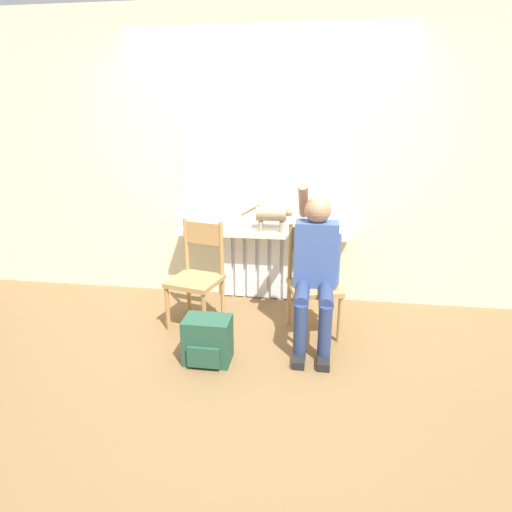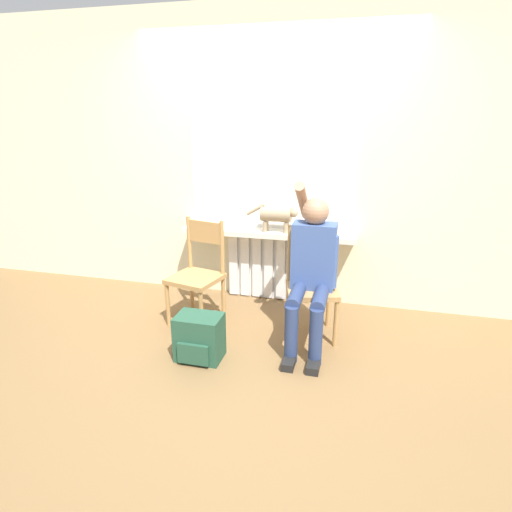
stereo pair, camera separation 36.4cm
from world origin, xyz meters
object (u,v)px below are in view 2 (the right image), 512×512
(chair_left, at_px, (198,272))
(chair_right, at_px, (311,283))
(person, at_px, (312,266))
(backpack, at_px, (199,338))
(cat, at_px, (277,215))

(chair_left, distance_m, chair_right, 0.99)
(person, bearing_deg, backpack, -147.91)
(chair_right, relative_size, person, 0.70)
(chair_left, xyz_separation_m, cat, (0.58, 0.54, 0.42))
(chair_right, height_order, cat, cat)
(backpack, bearing_deg, cat, 73.07)
(chair_left, xyz_separation_m, person, (1.00, -0.12, 0.19))
(chair_right, bearing_deg, chair_left, 165.36)
(chair_right, height_order, backpack, chair_right)
(cat, bearing_deg, chair_right, -52.93)
(chair_left, height_order, cat, cat)
(cat, bearing_deg, person, -57.63)
(chair_left, bearing_deg, backpack, -54.91)
(backpack, bearing_deg, chair_left, 111.55)
(person, distance_m, cat, 0.81)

